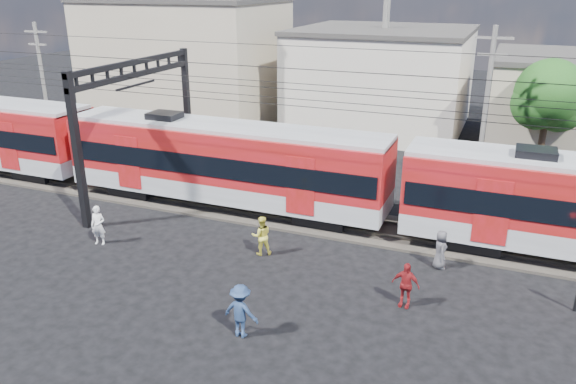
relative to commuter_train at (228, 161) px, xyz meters
The scene contains 16 objects.
ground 9.77m from the commuter_train, 57.67° to the right, with size 120.00×120.00×0.00m, color black.
track_bed 5.58m from the commuter_train, ahead, with size 70.00×3.40×0.12m, color #2D2823.
rail_near 5.58m from the commuter_train, ahead, with size 70.00×0.12×0.12m, color #59544C.
rail_far 5.58m from the commuter_train, ahead, with size 70.00×0.12×0.12m, color #59544C.
commuter_train is the anchor object (origin of this frame).
catenary 4.51m from the commuter_train, behind, with size 70.00×9.30×7.52m.
building_west 20.09m from the commuter_train, 126.72° to the left, with size 14.28×10.20×9.30m.
building_midwest 19.29m from the commuter_train, 80.84° to the left, with size 12.24×12.24×7.30m.
utility_pole_mid 13.27m from the commuter_train, 32.32° to the left, with size 1.80×0.24×8.50m.
utility_pole_west 18.06m from the commuter_train, 160.49° to the left, with size 1.80×0.24×8.00m.
tree_near 17.61m from the commuter_train, 35.31° to the left, with size 3.82×3.64×6.72m.
pedestrian_a 6.74m from the commuter_train, 119.42° to the right, with size 0.62×0.41×1.70m, color white.
pedestrian_b 5.58m from the commuter_train, 48.44° to the right, with size 0.81×0.63×1.66m, color #DED445.
pedestrian_c 10.89m from the commuter_train, 60.56° to the right, with size 1.16×0.66×1.79m, color navy.
pedestrian_d 11.41m from the commuter_train, 30.60° to the right, with size 0.96×0.40×1.64m, color maroon.
pedestrian_e 10.87m from the commuter_train, 13.45° to the right, with size 0.76×0.50×1.56m, color #47474B.
Camera 1 is at (7.19, -14.73, 10.51)m, focal length 35.00 mm.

